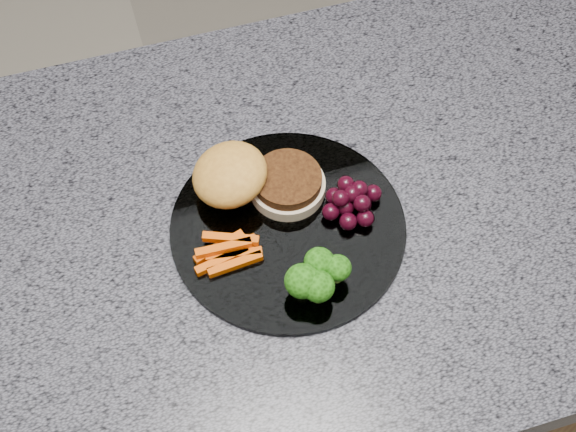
# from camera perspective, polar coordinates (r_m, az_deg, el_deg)

# --- Properties ---
(island_cabinet) EXTENTS (1.20, 0.60, 0.86)m
(island_cabinet) POSITION_cam_1_polar(r_m,az_deg,el_deg) (1.31, -2.57, -11.63)
(island_cabinet) COLOR brown
(island_cabinet) RESTS_ON ground
(countertop) EXTENTS (1.20, 0.60, 0.04)m
(countertop) POSITION_cam_1_polar(r_m,az_deg,el_deg) (0.90, -3.65, -1.46)
(countertop) COLOR #555460
(countertop) RESTS_ON island_cabinet
(plate) EXTENTS (0.26, 0.26, 0.01)m
(plate) POSITION_cam_1_polar(r_m,az_deg,el_deg) (0.88, -0.00, -0.80)
(plate) COLOR white
(plate) RESTS_ON countertop
(burger) EXTENTS (0.16, 0.12, 0.05)m
(burger) POSITION_cam_1_polar(r_m,az_deg,el_deg) (0.89, -2.68, 2.56)
(burger) COLOR #C7AE8C
(burger) RESTS_ON plate
(carrot_sticks) EXTENTS (0.08, 0.05, 0.02)m
(carrot_sticks) POSITION_cam_1_polar(r_m,az_deg,el_deg) (0.86, -4.32, -2.52)
(carrot_sticks) COLOR #D34A03
(carrot_sticks) RESTS_ON plate
(broccoli) EXTENTS (0.07, 0.06, 0.04)m
(broccoli) POSITION_cam_1_polar(r_m,az_deg,el_deg) (0.82, 2.02, -4.32)
(broccoli) COLOR olive
(broccoli) RESTS_ON plate
(grape_bunch) EXTENTS (0.07, 0.06, 0.03)m
(grape_bunch) POSITION_cam_1_polar(r_m,az_deg,el_deg) (0.88, 4.56, 1.07)
(grape_bunch) COLOR black
(grape_bunch) RESTS_ON plate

